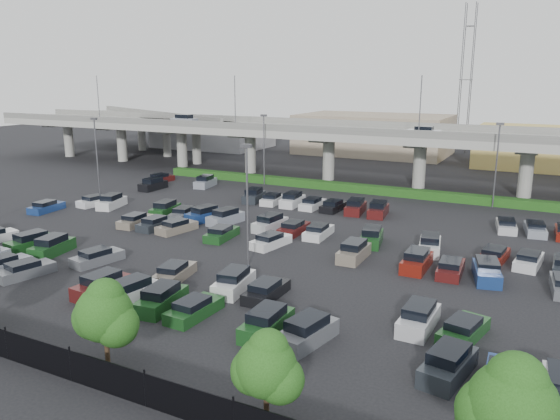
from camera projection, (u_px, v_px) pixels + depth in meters
name	position (u px, v px, depth m)	size (l,w,h in m)	color
ground	(290.00, 240.00, 53.34)	(280.00, 280.00, 0.00)	black
overpass	(385.00, 138.00, 79.44)	(150.00, 13.00, 15.80)	#9B9B93
on_ramp	(155.00, 120.00, 112.02)	(50.93, 30.13, 8.80)	#9B9B93
hedge	(370.00, 189.00, 74.83)	(66.00, 1.60, 1.10)	#154012
fence	(57.00, 361.00, 28.95)	(70.00, 0.10, 2.00)	black
tree_row	(84.00, 308.00, 29.27)	(65.07, 3.66, 5.94)	#332316
parked_cars	(265.00, 244.00, 49.93)	(63.04, 41.66, 1.67)	#5A5D62
light_poles	(262.00, 171.00, 55.42)	(66.90, 48.38, 10.30)	#4D4D52
distant_buildings	(498.00, 143.00, 100.41)	(138.00, 24.00, 9.00)	gray
comm_tower	(466.00, 77.00, 111.83)	(2.40, 2.40, 30.00)	#4D4D52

